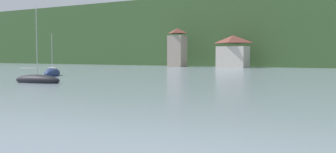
% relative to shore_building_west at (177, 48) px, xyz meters
% --- Properties ---
extents(wooded_hillside, '(352.00, 55.01, 43.39)m').
position_rel_shore_building_west_xyz_m(wooded_hillside, '(24.75, 37.80, 3.13)').
color(wooded_hillside, '#38562D').
rests_on(wooded_hillside, ground_plane).
extents(shore_building_west, '(3.99, 3.93, 9.65)m').
position_rel_shore_building_west_xyz_m(shore_building_west, '(0.00, 0.00, 0.00)').
color(shore_building_west, gray).
rests_on(shore_building_west, ground_plane).
extents(shore_building_westcentral, '(6.96, 5.47, 7.54)m').
position_rel_shore_building_west_xyz_m(shore_building_westcentral, '(14.32, 0.73, -1.02)').
color(shore_building_westcentral, beige).
rests_on(shore_building_westcentral, ground_plane).
extents(sailboat_far_3, '(4.42, 5.63, 6.30)m').
position_rel_shore_building_west_xyz_m(sailboat_far_3, '(3.61, -45.08, -4.32)').
color(sailboat_far_3, navy).
rests_on(sailboat_far_3, ground_plane).
extents(sailboat_mid_4, '(5.67, 2.38, 8.57)m').
position_rel_shore_building_west_xyz_m(sailboat_mid_4, '(12.01, -55.20, -4.41)').
color(sailboat_mid_4, black).
rests_on(sailboat_mid_4, ground_plane).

